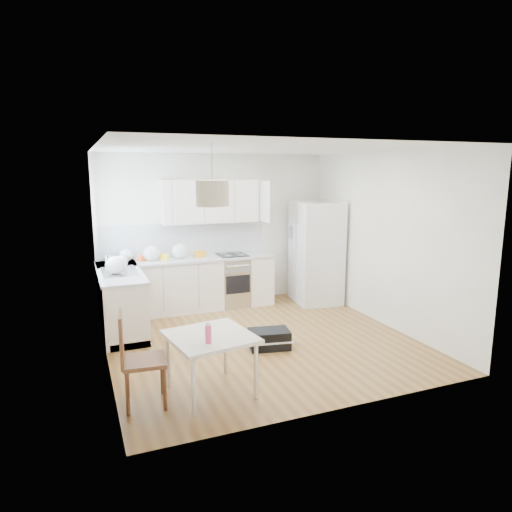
{
  "coord_description": "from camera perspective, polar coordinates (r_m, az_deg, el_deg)",
  "views": [
    {
      "loc": [
        -2.37,
        -5.78,
        2.42
      ],
      "look_at": [
        0.1,
        0.4,
        1.16
      ],
      "focal_mm": 32.0,
      "sensor_mm": 36.0,
      "label": 1
    }
  ],
  "objects": [
    {
      "name": "floor",
      "position": [
        6.7,
        0.49,
        -10.42
      ],
      "size": [
        4.2,
        4.2,
        0.0
      ],
      "primitive_type": "plane",
      "color": "brown",
      "rests_on": "ground"
    },
    {
      "name": "ceiling",
      "position": [
        6.26,
        0.53,
        13.31
      ],
      "size": [
        4.2,
        4.2,
        0.0
      ],
      "primitive_type": "plane",
      "rotation": [
        3.14,
        0.0,
        0.0
      ],
      "color": "white",
      "rests_on": "wall_back"
    },
    {
      "name": "wall_back",
      "position": [
        8.3,
        -5.01,
        3.3
      ],
      "size": [
        4.2,
        0.0,
        4.2
      ],
      "primitive_type": "plane",
      "rotation": [
        1.57,
        0.0,
        0.0
      ],
      "color": "beige",
      "rests_on": "floor"
    },
    {
      "name": "wall_left",
      "position": [
        5.89,
        -18.76,
        -0.31
      ],
      "size": [
        0.0,
        4.2,
        4.2
      ],
      "primitive_type": "plane",
      "rotation": [
        1.57,
        0.0,
        1.57
      ],
      "color": "beige",
      "rests_on": "floor"
    },
    {
      "name": "wall_right",
      "position": [
        7.39,
        15.77,
        2.02
      ],
      "size": [
        0.0,
        4.2,
        4.2
      ],
      "primitive_type": "plane",
      "rotation": [
        1.57,
        0.0,
        -1.57
      ],
      "color": "beige",
      "rests_on": "floor"
    },
    {
      "name": "window_glassblock",
      "position": [
        6.97,
        -19.41,
        4.62
      ],
      "size": [
        0.02,
        1.0,
        1.0
      ],
      "primitive_type": "cube",
      "color": "#BFE0F9",
      "rests_on": "wall_left"
    },
    {
      "name": "cabinets_back",
      "position": [
        8.04,
        -8.38,
        -3.63
      ],
      "size": [
        3.0,
        0.6,
        0.88
      ],
      "primitive_type": "cube",
      "color": "silver",
      "rests_on": "floor"
    },
    {
      "name": "cabinets_left",
      "position": [
        7.28,
        -16.52,
        -5.49
      ],
      "size": [
        0.6,
        1.8,
        0.88
      ],
      "primitive_type": "cube",
      "color": "silver",
      "rests_on": "floor"
    },
    {
      "name": "counter_back",
      "position": [
        7.93,
        -8.47,
        -0.41
      ],
      "size": [
        3.02,
        0.64,
        0.04
      ],
      "primitive_type": "cube",
      "color": "#B0B3B6",
      "rests_on": "cabinets_back"
    },
    {
      "name": "counter_left",
      "position": [
        7.17,
        -16.71,
        -1.96
      ],
      "size": [
        0.64,
        1.82,
        0.04
      ],
      "primitive_type": "cube",
      "color": "#B0B3B6",
      "rests_on": "cabinets_left"
    },
    {
      "name": "backsplash_back",
      "position": [
        8.16,
        -9.01,
        2.09
      ],
      "size": [
        3.0,
        0.01,
        0.58
      ],
      "primitive_type": "cube",
      "color": "silver",
      "rests_on": "wall_back"
    },
    {
      "name": "backsplash_left",
      "position": [
        7.09,
        -19.21,
        0.32
      ],
      "size": [
        0.01,
        1.8,
        0.58
      ],
      "primitive_type": "cube",
      "color": "silver",
      "rests_on": "wall_left"
    },
    {
      "name": "upper_cabinets",
      "position": [
        8.05,
        -5.76,
        6.82
      ],
      "size": [
        1.7,
        0.32,
        0.75
      ],
      "primitive_type": "cube",
      "color": "silver",
      "rests_on": "wall_back"
    },
    {
      "name": "range_oven",
      "position": [
        8.25,
        -2.97,
        -3.15
      ],
      "size": [
        0.5,
        0.61,
        0.88
      ],
      "primitive_type": null,
      "color": "#B2B4B7",
      "rests_on": "floor"
    },
    {
      "name": "sink",
      "position": [
        7.12,
        -16.68,
        -1.92
      ],
      "size": [
        0.5,
        0.8,
        0.16
      ],
      "primitive_type": null,
      "color": "#B2B4B7",
      "rests_on": "counter_left"
    },
    {
      "name": "refrigerator",
      "position": [
        8.45,
        7.56,
        0.47
      ],
      "size": [
        0.98,
        1.02,
        1.85
      ],
      "primitive_type": null,
      "rotation": [
        0.0,
        0.0,
        -0.11
      ],
      "color": "white",
      "rests_on": "floor"
    },
    {
      "name": "dining_table",
      "position": [
        5.02,
        -5.72,
        -10.54
      ],
      "size": [
        0.97,
        0.97,
        0.67
      ],
      "rotation": [
        0.0,
        0.0,
        0.16
      ],
      "color": "beige",
      "rests_on": "floor"
    },
    {
      "name": "dining_chair",
      "position": [
        4.94,
        -13.79,
        -12.33
      ],
      "size": [
        0.47,
        0.47,
        1.02
      ],
      "primitive_type": null,
      "rotation": [
        0.0,
        0.0,
        -0.1
      ],
      "color": "#503018",
      "rests_on": "floor"
    },
    {
      "name": "drink_bottle",
      "position": [
        4.74,
        -5.99,
        -9.49
      ],
      "size": [
        0.07,
        0.07,
        0.23
      ],
      "primitive_type": "cylinder",
      "rotation": [
        0.0,
        0.0,
        0.12
      ],
      "color": "#F6447D",
      "rests_on": "dining_table"
    },
    {
      "name": "gym_bag",
      "position": [
        6.38,
        1.66,
        -10.33
      ],
      "size": [
        0.6,
        0.45,
        0.25
      ],
      "primitive_type": "cube",
      "rotation": [
        0.0,
        0.0,
        -0.19
      ],
      "color": "black",
      "rests_on": "floor"
    },
    {
      "name": "pendant_lamp",
      "position": [
        4.78,
        -5.48,
        7.81
      ],
      "size": [
        0.4,
        0.4,
        0.27
      ],
      "primitive_type": "cylinder",
      "rotation": [
        0.0,
        0.0,
        -0.17
      ],
      "color": "beige",
      "rests_on": "ceiling"
    },
    {
      "name": "grocery_bag_a",
      "position": [
        7.84,
        -15.94,
        0.08
      ],
      "size": [
        0.23,
        0.2,
        0.21
      ],
      "primitive_type": "ellipsoid",
      "color": "silver",
      "rests_on": "counter_back"
    },
    {
      "name": "grocery_bag_b",
      "position": [
        7.8,
        -12.92,
        0.32
      ],
      "size": [
        0.28,
        0.23,
        0.25
      ],
      "primitive_type": "ellipsoid",
      "color": "silver",
      "rests_on": "counter_back"
    },
    {
      "name": "grocery_bag_c",
      "position": [
        7.9,
        -9.43,
        0.59
      ],
      "size": [
        0.28,
        0.24,
        0.25
      ],
      "primitive_type": "ellipsoid",
      "color": "silver",
      "rests_on": "counter_back"
    },
    {
      "name": "grocery_bag_d",
      "position": [
        7.29,
        -16.61,
        -0.77
      ],
      "size": [
        0.23,
        0.19,
        0.2
      ],
      "primitive_type": "ellipsoid",
      "color": "silver",
      "rests_on": "counter_back"
    },
    {
      "name": "grocery_bag_e",
      "position": [
        6.94,
        -17.12,
        -1.11
      ],
      "size": [
        0.29,
        0.25,
        0.26
      ],
      "primitive_type": "ellipsoid",
      "color": "silver",
      "rests_on": "counter_left"
    },
    {
      "name": "snack_orange",
      "position": [
        7.99,
        -7.03,
        0.26
      ],
      "size": [
        0.19,
        0.15,
        0.11
      ],
      "primitive_type": "cube",
      "rotation": [
        0.0,
        0.0,
        0.33
      ],
      "color": "orange",
      "rests_on": "counter_back"
    },
    {
      "name": "snack_yellow",
      "position": [
        7.86,
        -11.44,
        -0.08
      ],
      "size": [
        0.18,
        0.17,
        0.11
      ],
      "primitive_type": "cube",
      "rotation": [
        0.0,
        0.0,
        -0.66
      ],
      "color": "yellow",
      "rests_on": "counter_back"
    },
    {
      "name": "snack_red",
      "position": [
        7.83,
        -14.03,
        -0.26
      ],
      "size": [
        0.17,
        0.14,
        0.1
      ],
      "primitive_type": "cube",
      "rotation": [
        0.0,
        0.0,
        0.49
      ],
      "color": "#C94219",
      "rests_on": "counter_back"
    }
  ]
}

